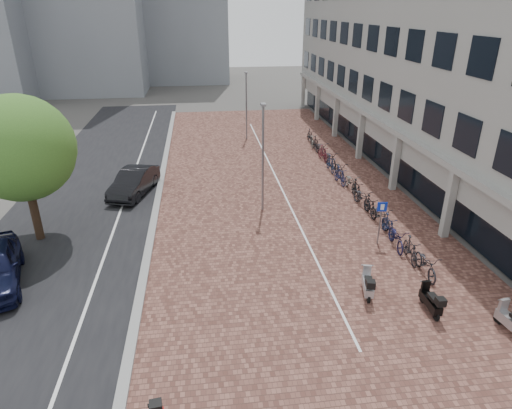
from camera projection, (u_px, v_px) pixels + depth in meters
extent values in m
plane|color=#474442|center=(277.00, 301.00, 16.47)|extent=(140.00, 140.00, 0.00)
cube|color=brown|center=(275.00, 183.00, 27.55)|extent=(14.50, 42.00, 0.04)
cube|color=black|center=(94.00, 191.00, 26.26)|extent=(8.00, 50.00, 0.03)
cube|color=gray|center=(160.00, 187.00, 26.69)|extent=(0.35, 42.00, 0.14)
cube|color=white|center=(128.00, 189.00, 26.49)|extent=(0.12, 44.00, 0.00)
cube|color=white|center=(278.00, 182.00, 27.56)|extent=(0.10, 30.00, 0.00)
cube|color=gray|center=(432.00, 33.00, 28.97)|extent=(8.00, 40.00, 13.00)
cube|color=black|center=(371.00, 135.00, 31.36)|extent=(0.15, 38.00, 3.20)
cube|color=gray|center=(371.00, 111.00, 30.62)|extent=(1.60, 38.00, 0.30)
cube|color=gray|center=(449.00, 204.00, 20.42)|extent=(0.35, 0.35, 3.40)
cube|color=gray|center=(395.00, 163.00, 25.85)|extent=(0.35, 0.35, 3.40)
cube|color=gray|center=(360.00, 136.00, 31.27)|extent=(0.35, 0.35, 3.40)
cube|color=gray|center=(336.00, 117.00, 36.69)|extent=(0.35, 0.35, 3.40)
cube|color=gray|center=(317.00, 102.00, 42.12)|extent=(0.35, 0.35, 3.40)
cube|color=gray|center=(303.00, 91.00, 47.54)|extent=(0.35, 0.35, 3.40)
imported|color=black|center=(134.00, 182.00, 25.64)|extent=(2.75, 4.73, 1.47)
cylinder|color=slate|center=(380.00, 225.00, 20.07)|extent=(0.07, 0.07, 1.95)
cube|color=#0D27A9|center=(382.00, 207.00, 19.66)|extent=(0.44, 0.09, 0.44)
cylinder|color=gray|center=(263.00, 160.00, 22.71)|extent=(0.12, 0.12, 5.70)
cylinder|color=gray|center=(246.00, 107.00, 35.51)|extent=(0.12, 0.12, 5.36)
cylinder|color=#382619|center=(34.00, 210.00, 20.33)|extent=(0.38, 0.38, 2.97)
sphere|color=#396422|center=(20.00, 148.00, 19.11)|extent=(4.67, 4.67, 4.67)
sphere|color=#396422|center=(41.00, 157.00, 20.01)|extent=(2.97, 2.97, 2.97)
imported|color=black|center=(426.00, 264.00, 17.91)|extent=(0.80, 2.01, 1.04)
imported|color=black|center=(411.00, 250.00, 18.93)|extent=(0.71, 1.79, 1.05)
imported|color=#131233|center=(396.00, 237.00, 19.96)|extent=(0.89, 2.03, 1.04)
imported|color=#141C39|center=(388.00, 226.00, 21.01)|extent=(0.58, 1.77, 1.05)
imported|color=black|center=(380.00, 215.00, 22.05)|extent=(0.89, 2.03, 1.04)
imported|color=black|center=(370.00, 206.00, 23.08)|extent=(0.51, 1.75, 1.05)
imported|color=black|center=(362.00, 197.00, 24.12)|extent=(0.92, 2.04, 1.04)
imported|color=black|center=(356.00, 189.00, 25.17)|extent=(0.58, 1.77, 1.05)
imported|color=#55524D|center=(351.00, 182.00, 26.22)|extent=(0.73, 1.99, 1.04)
imported|color=#161B3E|center=(340.00, 176.00, 27.21)|extent=(0.66, 1.79, 1.05)
imported|color=black|center=(340.00, 169.00, 28.30)|extent=(0.74, 1.99, 1.04)
imported|color=#141F37|center=(331.00, 164.00, 29.30)|extent=(0.50, 1.75, 1.05)
imported|color=black|center=(330.00, 158.00, 30.38)|extent=(0.90, 2.04, 1.04)
imported|color=#49131D|center=(323.00, 153.00, 31.39)|extent=(0.66, 1.79, 1.05)
imported|color=black|center=(321.00, 148.00, 32.46)|extent=(0.95, 2.05, 1.04)
imported|color=black|center=(316.00, 144.00, 33.48)|extent=(0.53, 1.76, 1.05)
imported|color=#56534F|center=(312.00, 140.00, 34.53)|extent=(1.06, 2.07, 1.04)
imported|color=black|center=(310.00, 136.00, 35.57)|extent=(0.51, 1.75, 1.05)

